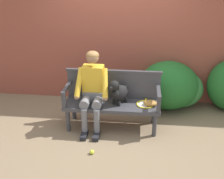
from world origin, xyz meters
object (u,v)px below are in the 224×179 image
object	(u,v)px
tennis_racket	(145,104)
baseball_glove	(150,103)
person_seated	(93,88)
dog_on_bench	(118,92)
tennis_ball	(92,152)
garden_bench	(112,106)

from	to	relation	value
tennis_racket	baseball_glove	world-z (taller)	baseball_glove
person_seated	tennis_racket	xyz separation A→B (m)	(0.87, 0.05, -0.26)
dog_on_bench	baseball_glove	world-z (taller)	dog_on_bench
dog_on_bench	tennis_ball	size ratio (longest dim) A/B	6.69
dog_on_bench	tennis_racket	xyz separation A→B (m)	(0.44, 0.04, -0.21)
person_seated	tennis_ball	bearing A→B (deg)	-82.37
tennis_racket	tennis_ball	bearing A→B (deg)	-132.86
person_seated	tennis_racket	distance (m)	0.91
garden_bench	dog_on_bench	xyz separation A→B (m)	(0.11, -0.01, 0.28)
dog_on_bench	tennis_ball	xyz separation A→B (m)	(-0.32, -0.78, -0.64)
garden_bench	person_seated	distance (m)	0.46
person_seated	tennis_ball	xyz separation A→B (m)	(0.10, -0.78, -0.69)
dog_on_bench	person_seated	bearing A→B (deg)	-179.11
person_seated	baseball_glove	xyz separation A→B (m)	(0.95, -0.00, -0.23)
dog_on_bench	tennis_racket	bearing A→B (deg)	5.15
tennis_racket	garden_bench	bearing A→B (deg)	-177.04
garden_bench	tennis_racket	world-z (taller)	tennis_racket
garden_bench	person_seated	xyz separation A→B (m)	(-0.32, -0.02, 0.33)
garden_bench	tennis_ball	xyz separation A→B (m)	(-0.21, -0.79, -0.36)
baseball_glove	tennis_ball	bearing A→B (deg)	-131.25
person_seated	baseball_glove	world-z (taller)	person_seated
garden_bench	tennis_ball	bearing A→B (deg)	-104.98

